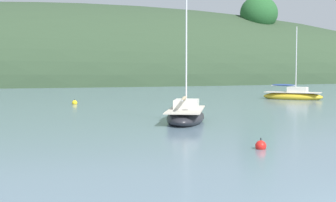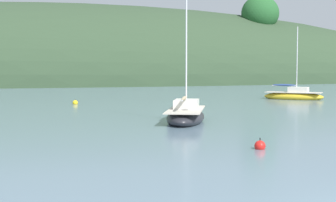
# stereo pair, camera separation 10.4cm
# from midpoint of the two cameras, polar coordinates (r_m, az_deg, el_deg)

# --- Properties ---
(far_shoreline_hill) EXTENTS (150.00, 36.00, 30.15)m
(far_shoreline_hill) POSITION_cam_midpoint_polar(r_m,az_deg,el_deg) (94.49, -10.62, 1.90)
(far_shoreline_hill) COLOR #2D422B
(far_shoreline_hill) RESTS_ON ground
(sailboat_grey_yawl) EXTENTS (4.30, 6.50, 8.28)m
(sailboat_grey_yawl) POSITION_cam_midpoint_polar(r_m,az_deg,el_deg) (30.81, 2.00, -1.52)
(sailboat_grey_yawl) COLOR #232328
(sailboat_grey_yawl) RESTS_ON ground
(sailboat_cream_ketch) EXTENTS (5.50, 5.06, 7.03)m
(sailboat_cream_ketch) POSITION_cam_midpoint_polar(r_m,az_deg,el_deg) (52.06, 13.29, 0.57)
(sailboat_cream_ketch) COLOR gold
(sailboat_cream_ketch) RESTS_ON ground
(mooring_buoy_outer) EXTENTS (0.44, 0.44, 0.54)m
(mooring_buoy_outer) POSITION_cam_midpoint_polar(r_m,az_deg,el_deg) (45.04, -9.76, -0.19)
(mooring_buoy_outer) COLOR yellow
(mooring_buoy_outer) RESTS_ON ground
(mooring_buoy_channel) EXTENTS (0.44, 0.44, 0.54)m
(mooring_buoy_channel) POSITION_cam_midpoint_polar(r_m,az_deg,el_deg) (21.35, 9.88, -4.73)
(mooring_buoy_channel) COLOR red
(mooring_buoy_channel) RESTS_ON ground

